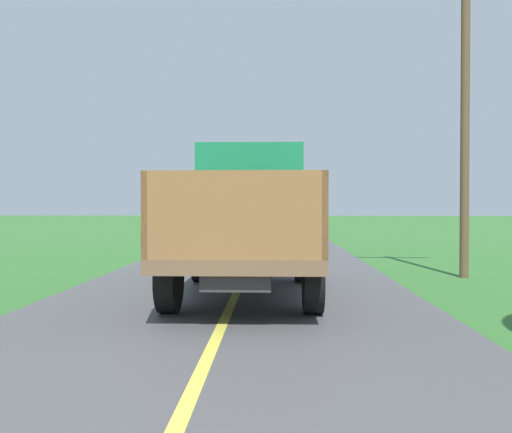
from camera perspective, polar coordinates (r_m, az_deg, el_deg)
The scene contains 2 objects.
banana_truck_near at distance 10.48m, azimuth -0.87°, elevation 0.13°, with size 2.38×5.82×2.80m.
utility_pole_roadside at distance 13.73m, azimuth 20.75°, elevation 10.10°, with size 2.42×0.20×6.94m.
Camera 1 is at (0.69, 0.47, 1.63)m, focal length 38.80 mm.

